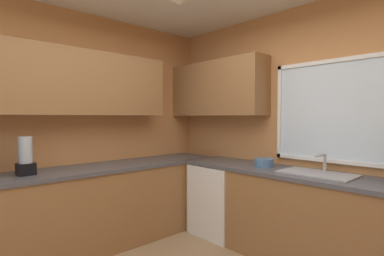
# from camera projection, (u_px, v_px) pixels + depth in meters

# --- Properties ---
(room_shell) EXTENTS (3.97, 3.76, 2.69)m
(room_shell) POSITION_uv_depth(u_px,v_px,m) (191.00, 76.00, 2.49)
(room_shell) COLOR #C6844C
(room_shell) RESTS_ON ground_plane
(counter_run_left) EXTENTS (0.65, 3.37, 0.89)m
(counter_run_left) POSITION_uv_depth(u_px,v_px,m) (81.00, 210.00, 3.14)
(counter_run_left) COLOR olive
(counter_run_left) RESTS_ON ground_plane
(counter_run_back) EXTENTS (3.06, 0.65, 0.89)m
(counter_run_back) POSITION_uv_depth(u_px,v_px,m) (316.00, 221.00, 2.82)
(counter_run_back) COLOR olive
(counter_run_back) RESTS_ON ground_plane
(dishwasher) EXTENTS (0.60, 0.60, 0.85)m
(dishwasher) POSITION_uv_depth(u_px,v_px,m) (222.00, 199.00, 3.66)
(dishwasher) COLOR white
(dishwasher) RESTS_ON ground_plane
(sink_assembly) EXTENTS (0.66, 0.40, 0.19)m
(sink_assembly) POSITION_uv_depth(u_px,v_px,m) (318.00, 173.00, 2.80)
(sink_assembly) COLOR #9EA0A5
(sink_assembly) RESTS_ON counter_run_back
(bowl) EXTENTS (0.21, 0.21, 0.09)m
(bowl) POSITION_uv_depth(u_px,v_px,m) (264.00, 163.00, 3.23)
(bowl) COLOR #4C7099
(bowl) RESTS_ON counter_run_back
(blender_appliance) EXTENTS (0.15, 0.15, 0.36)m
(blender_appliance) POSITION_uv_depth(u_px,v_px,m) (26.00, 158.00, 2.77)
(blender_appliance) COLOR black
(blender_appliance) RESTS_ON counter_run_left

